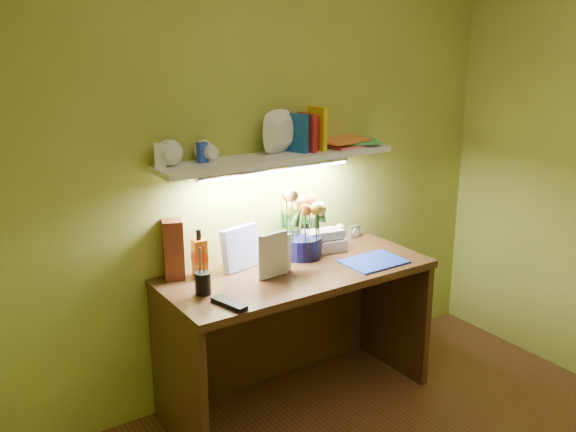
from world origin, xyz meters
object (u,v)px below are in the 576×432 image
at_px(desk_clock, 354,231).
at_px(whisky_bottle, 199,253).
at_px(flower_bouquet, 301,221).
at_px(desk, 297,336).
at_px(telephone, 323,238).

xyz_separation_m(desk_clock, whisky_bottle, (-1.03, -0.06, 0.09)).
relative_size(flower_bouquet, desk_clock, 5.61).
height_order(desk, whisky_bottle, whisky_bottle).
relative_size(desk_clock, whisky_bottle, 0.29).
xyz_separation_m(telephone, whisky_bottle, (-0.74, 0.02, 0.05)).
bearing_deg(flower_bouquet, telephone, 7.29).
bearing_deg(desk, whisky_bottle, 156.67).
bearing_deg(desk_clock, flower_bouquet, -172.49).
relative_size(flower_bouquet, telephone, 1.73).
distance_m(telephone, whisky_bottle, 0.74).
height_order(desk_clock, whisky_bottle, whisky_bottle).
xyz_separation_m(flower_bouquet, desk_clock, (0.45, 0.10, -0.16)).
relative_size(desk, desk_clock, 20.00).
bearing_deg(desk_clock, desk, -161.10).
distance_m(desk, telephone, 0.56).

